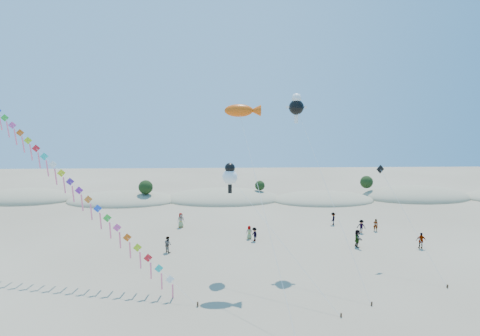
# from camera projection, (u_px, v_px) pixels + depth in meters

# --- Properties ---
(dune_ridge) EXTENTS (145.30, 11.49, 5.57)m
(dune_ridge) POSITION_uv_depth(u_px,v_px,m) (229.00, 199.00, 64.85)
(dune_ridge) COLOR gray
(dune_ridge) RESTS_ON ground
(kite_train) EXTENTS (26.81, 15.15, 20.15)m
(kite_train) POSITION_uv_depth(u_px,v_px,m) (45.00, 158.00, 35.88)
(kite_train) COLOR #3F2D1E
(kite_train) RESTS_ON ground
(fish_kite) EXTENTS (4.60, 12.76, 15.03)m
(fish_kite) POSITION_uv_depth(u_px,v_px,m) (243.00, 111.00, 34.39)
(fish_kite) COLOR #3F2D1E
(fish_kite) RESTS_ON ground
(cartoon_kite_low) EXTENTS (8.52, 9.75, 9.88)m
(cartoon_kite_low) POSITION_uv_depth(u_px,v_px,m) (230.00, 175.00, 35.77)
(cartoon_kite_low) COLOR #3F2D1E
(cartoon_kite_low) RESTS_ON ground
(cartoon_kite_high) EXTENTS (5.24, 11.18, 16.09)m
(cartoon_kite_high) POSITION_uv_depth(u_px,v_px,m) (296.00, 106.00, 38.00)
(cartoon_kite_high) COLOR #3F2D1E
(cartoon_kite_high) RESTS_ON ground
(dark_kite) EXTENTS (3.88, 7.12, 9.32)m
(dark_kite) POSITION_uv_depth(u_px,v_px,m) (398.00, 201.00, 36.82)
(dark_kite) COLOR #3F2D1E
(dark_kite) RESTS_ON ground
(beachgoers) EXTENTS (27.60, 10.33, 1.86)m
(beachgoers) POSITION_uv_depth(u_px,v_px,m) (300.00, 231.00, 45.46)
(beachgoers) COLOR slate
(beachgoers) RESTS_ON ground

